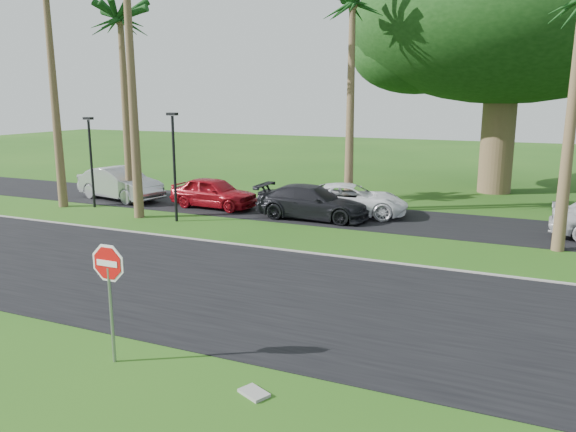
# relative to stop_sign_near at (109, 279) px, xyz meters

# --- Properties ---
(ground) EXTENTS (120.00, 120.00, 0.00)m
(ground) POSITION_rel_stop_sign_near_xyz_m (-0.50, 3.00, -1.77)
(ground) COLOR #1E4C13
(ground) RESTS_ON ground
(road) EXTENTS (120.00, 8.00, 0.02)m
(road) POSITION_rel_stop_sign_near_xyz_m (-0.50, 5.00, -1.76)
(road) COLOR black
(road) RESTS_ON ground
(parking_strip) EXTENTS (120.00, 5.00, 0.02)m
(parking_strip) POSITION_rel_stop_sign_near_xyz_m (-0.50, 15.50, -1.76)
(parking_strip) COLOR black
(parking_strip) RESTS_ON ground
(curb) EXTENTS (120.00, 0.12, 0.06)m
(curb) POSITION_rel_stop_sign_near_xyz_m (-0.50, 9.05, -1.74)
(curb) COLOR gray
(curb) RESTS_ON ground
(stop_sign_near) EXTENTS (1.05, 0.07, 2.62)m
(stop_sign_near) POSITION_rel_stop_sign_near_xyz_m (0.00, 0.00, 0.00)
(stop_sign_near) COLOR gray
(stop_sign_near) RESTS_ON ground
(palm_left_mid) EXTENTS (5.00, 5.00, 10.00)m
(palm_left_mid) POSITION_rel_stop_sign_near_xyz_m (-11.00, 14.00, 6.90)
(palm_left_mid) COLOR brown
(palm_left_mid) RESTS_ON ground
(palm_center) EXTENTS (5.00, 5.00, 10.50)m
(palm_center) POSITION_rel_stop_sign_near_xyz_m (-0.50, 17.00, 7.39)
(palm_center) COLOR brown
(palm_center) RESTS_ON ground
(canopy_tree) EXTENTS (16.50, 16.50, 13.12)m
(canopy_tree) POSITION_rel_stop_sign_near_xyz_m (5.50, 25.00, 7.17)
(canopy_tree) COLOR brown
(canopy_tree) RESTS_ON ground
(streetlight_left) EXTENTS (0.45, 0.25, 4.34)m
(streetlight_left) POSITION_rel_stop_sign_near_xyz_m (-12.00, 12.50, 0.72)
(streetlight_left) COLOR black
(streetlight_left) RESTS_ON ground
(streetlight_right) EXTENTS (0.45, 0.25, 4.64)m
(streetlight_right) POSITION_rel_stop_sign_near_xyz_m (-6.50, 11.50, 0.88)
(streetlight_right) COLOR black
(streetlight_right) RESTS_ON ground
(car_silver) EXTENTS (5.32, 2.79, 1.67)m
(car_silver) POSITION_rel_stop_sign_near_xyz_m (-12.13, 14.59, -0.94)
(car_silver) COLOR #A1A4A8
(car_silver) RESTS_ON ground
(car_red) EXTENTS (4.42, 1.99, 1.48)m
(car_red) POSITION_rel_stop_sign_near_xyz_m (-6.55, 14.70, -1.04)
(car_red) COLOR maroon
(car_red) RESTS_ON ground
(car_dark) EXTENTS (5.07, 2.12, 1.46)m
(car_dark) POSITION_rel_stop_sign_near_xyz_m (-1.28, 14.32, -1.04)
(car_dark) COLOR black
(car_dark) RESTS_ON ground
(car_minivan) EXTENTS (5.54, 3.44, 1.43)m
(car_minivan) POSITION_rel_stop_sign_near_xyz_m (0.04, 15.63, -1.06)
(car_minivan) COLOR white
(car_minivan) RESTS_ON ground
(utility_slab) EXTENTS (0.65, 0.55, 0.06)m
(utility_slab) POSITION_rel_stop_sign_near_xyz_m (3.20, -0.00, -1.74)
(utility_slab) COLOR gray
(utility_slab) RESTS_ON ground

